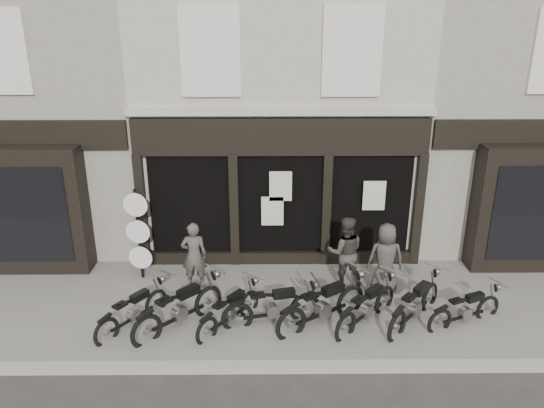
{
  "coord_description": "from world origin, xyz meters",
  "views": [
    {
      "loc": [
        -0.31,
        -9.41,
        6.4
      ],
      "look_at": [
        -0.22,
        1.6,
        2.24
      ],
      "focal_mm": 35.0,
      "sensor_mm": 36.0,
      "label": 1
    }
  ],
  "objects_px": {
    "motorcycle_4": "(323,309)",
    "motorcycle_7": "(465,312)",
    "motorcycle_1": "(180,312)",
    "motorcycle_6": "(415,308)",
    "man_left": "(194,255)",
    "advert_sign_post": "(139,238)",
    "motorcycle_5": "(367,310)",
    "man_centre": "(345,252)",
    "motorcycle_2": "(230,314)",
    "motorcycle_3": "(273,310)",
    "motorcycle_0": "(133,314)",
    "man_right": "(385,258)"
  },
  "relations": [
    {
      "from": "motorcycle_4",
      "to": "motorcycle_7",
      "type": "xyz_separation_m",
      "value": [
        2.99,
        -0.03,
        -0.08
      ]
    },
    {
      "from": "motorcycle_1",
      "to": "motorcycle_6",
      "type": "height_order",
      "value": "motorcycle_1"
    },
    {
      "from": "man_left",
      "to": "advert_sign_post",
      "type": "xyz_separation_m",
      "value": [
        -1.36,
        0.44,
        0.24
      ]
    },
    {
      "from": "motorcycle_5",
      "to": "man_centre",
      "type": "relative_size",
      "value": 0.96
    },
    {
      "from": "motorcycle_2",
      "to": "advert_sign_post",
      "type": "relative_size",
      "value": 0.67
    },
    {
      "from": "man_left",
      "to": "man_centre",
      "type": "relative_size",
      "value": 0.93
    },
    {
      "from": "motorcycle_3",
      "to": "motorcycle_6",
      "type": "relative_size",
      "value": 1.17
    },
    {
      "from": "motorcycle_0",
      "to": "motorcycle_2",
      "type": "distance_m",
      "value": 2.01
    },
    {
      "from": "motorcycle_2",
      "to": "motorcycle_7",
      "type": "distance_m",
      "value": 4.93
    },
    {
      "from": "motorcycle_0",
      "to": "motorcycle_1",
      "type": "xyz_separation_m",
      "value": [
        0.98,
        -0.04,
        0.06
      ]
    },
    {
      "from": "man_centre",
      "to": "motorcycle_5",
      "type": "bearing_deg",
      "value": 101.73
    },
    {
      "from": "motorcycle_2",
      "to": "man_right",
      "type": "bearing_deg",
      "value": -30.6
    },
    {
      "from": "motorcycle_1",
      "to": "advert_sign_post",
      "type": "relative_size",
      "value": 0.75
    },
    {
      "from": "motorcycle_5",
      "to": "man_right",
      "type": "distance_m",
      "value": 1.53
    },
    {
      "from": "motorcycle_6",
      "to": "man_centre",
      "type": "height_order",
      "value": "man_centre"
    },
    {
      "from": "motorcycle_0",
      "to": "man_left",
      "type": "height_order",
      "value": "man_left"
    },
    {
      "from": "motorcycle_2",
      "to": "motorcycle_7",
      "type": "relative_size",
      "value": 0.91
    },
    {
      "from": "motorcycle_6",
      "to": "motorcycle_7",
      "type": "height_order",
      "value": "motorcycle_6"
    },
    {
      "from": "motorcycle_0",
      "to": "man_right",
      "type": "relative_size",
      "value": 1.02
    },
    {
      "from": "man_centre",
      "to": "man_right",
      "type": "relative_size",
      "value": 1.04
    },
    {
      "from": "man_centre",
      "to": "motorcycle_6",
      "type": "bearing_deg",
      "value": 132.5
    },
    {
      "from": "man_centre",
      "to": "motorcycle_0",
      "type": "bearing_deg",
      "value": 21.28
    },
    {
      "from": "motorcycle_4",
      "to": "motorcycle_1",
      "type": "bearing_deg",
      "value": 147.82
    },
    {
      "from": "motorcycle_0",
      "to": "motorcycle_4",
      "type": "relative_size",
      "value": 0.83
    },
    {
      "from": "man_centre",
      "to": "man_right",
      "type": "height_order",
      "value": "man_centre"
    },
    {
      "from": "man_right",
      "to": "advert_sign_post",
      "type": "bearing_deg",
      "value": -4.64
    },
    {
      "from": "motorcycle_3",
      "to": "motorcycle_4",
      "type": "xyz_separation_m",
      "value": [
        1.04,
        -0.04,
        0.04
      ]
    },
    {
      "from": "motorcycle_4",
      "to": "motorcycle_3",
      "type": "bearing_deg",
      "value": 144.22
    },
    {
      "from": "man_right",
      "to": "advert_sign_post",
      "type": "xyz_separation_m",
      "value": [
        -5.77,
        0.68,
        0.21
      ]
    },
    {
      "from": "motorcycle_6",
      "to": "man_right",
      "type": "xyz_separation_m",
      "value": [
        -0.4,
        1.24,
        0.54
      ]
    },
    {
      "from": "motorcycle_1",
      "to": "motorcycle_7",
      "type": "relative_size",
      "value": 1.02
    },
    {
      "from": "motorcycle_3",
      "to": "motorcycle_7",
      "type": "height_order",
      "value": "motorcycle_3"
    },
    {
      "from": "advert_sign_post",
      "to": "motorcycle_0",
      "type": "bearing_deg",
      "value": -75.6
    },
    {
      "from": "motorcycle_7",
      "to": "motorcycle_5",
      "type": "bearing_deg",
      "value": 155.2
    },
    {
      "from": "motorcycle_0",
      "to": "motorcycle_1",
      "type": "bearing_deg",
      "value": -57.22
    },
    {
      "from": "motorcycle_3",
      "to": "motorcycle_7",
      "type": "distance_m",
      "value": 4.03
    },
    {
      "from": "motorcycle_0",
      "to": "motorcycle_4",
      "type": "bearing_deg",
      "value": -54.29
    },
    {
      "from": "motorcycle_1",
      "to": "motorcycle_2",
      "type": "height_order",
      "value": "motorcycle_1"
    },
    {
      "from": "motorcycle_0",
      "to": "motorcycle_2",
      "type": "relative_size",
      "value": 1.05
    },
    {
      "from": "motorcycle_4",
      "to": "man_left",
      "type": "height_order",
      "value": "man_left"
    },
    {
      "from": "advert_sign_post",
      "to": "man_right",
      "type": "bearing_deg",
      "value": 0.14
    },
    {
      "from": "motorcycle_5",
      "to": "man_left",
      "type": "distance_m",
      "value": 4.12
    },
    {
      "from": "motorcycle_6",
      "to": "man_right",
      "type": "bearing_deg",
      "value": 58.76
    },
    {
      "from": "motorcycle_7",
      "to": "man_right",
      "type": "distance_m",
      "value": 2.05
    },
    {
      "from": "motorcycle_6",
      "to": "man_left",
      "type": "height_order",
      "value": "man_left"
    },
    {
      "from": "man_left",
      "to": "man_centre",
      "type": "distance_m",
      "value": 3.52
    },
    {
      "from": "motorcycle_1",
      "to": "man_left",
      "type": "relative_size",
      "value": 1.11
    },
    {
      "from": "motorcycle_2",
      "to": "motorcycle_6",
      "type": "height_order",
      "value": "motorcycle_6"
    },
    {
      "from": "motorcycle_2",
      "to": "motorcycle_5",
      "type": "xyz_separation_m",
      "value": [
        2.87,
        0.07,
        0.04
      ]
    },
    {
      "from": "motorcycle_3",
      "to": "motorcycle_2",
      "type": "bearing_deg",
      "value": 171.19
    }
  ]
}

